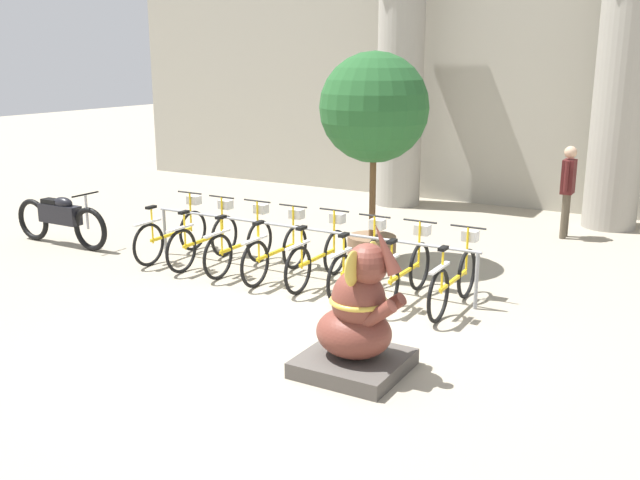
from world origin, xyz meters
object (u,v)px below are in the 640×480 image
at_px(bicycle_6, 406,271).
at_px(bicycle_7, 454,278).
at_px(bicycle_0, 173,233).
at_px(bicycle_2, 241,244).
at_px(bicycle_5, 360,264).
at_px(potted_tree, 374,115).
at_px(person_pedestrian, 568,184).
at_px(elephant_statue, 357,322).
at_px(motorcycle, 61,218).
at_px(bicycle_3, 277,250).
at_px(bicycle_4, 319,256).
at_px(bicycle_1, 205,239).

distance_m(bicycle_6, bicycle_7, 0.67).
distance_m(bicycle_0, bicycle_2, 1.35).
distance_m(bicycle_5, potted_tree, 2.42).
bearing_deg(bicycle_2, bicycle_5, -1.12).
distance_m(person_pedestrian, potted_tree, 4.07).
relative_size(elephant_statue, potted_tree, 0.50).
relative_size(bicycle_6, elephant_statue, 1.07).
xyz_separation_m(bicycle_7, person_pedestrian, (0.43, 4.51, 0.57)).
xyz_separation_m(bicycle_2, motorcycle, (-3.49, -0.38, 0.07)).
xyz_separation_m(bicycle_5, motorcycle, (-5.52, -0.34, 0.07)).
height_order(bicycle_3, bicycle_4, same).
bearing_deg(bicycle_1, potted_tree, 32.78).
xyz_separation_m(bicycle_3, motorcycle, (-4.17, -0.34, 0.07)).
distance_m(bicycle_1, bicycle_4, 2.02).
xyz_separation_m(bicycle_0, potted_tree, (2.86, 1.38, 1.88)).
bearing_deg(elephant_statue, bicycle_7, 84.97).
bearing_deg(elephant_statue, person_pedestrian, 84.66).
bearing_deg(bicycle_0, person_pedestrian, 40.94).
height_order(bicycle_2, elephant_statue, elephant_statue).
height_order(bicycle_0, elephant_statue, elephant_statue).
relative_size(motorcycle, potted_tree, 0.67).
bearing_deg(person_pedestrian, bicycle_7, -95.49).
bearing_deg(person_pedestrian, bicycle_6, -103.80).
height_order(bicycle_5, elephant_statue, elephant_statue).
bearing_deg(bicycle_3, bicycle_2, 177.18).
bearing_deg(bicycle_4, bicycle_3, -175.99).
bearing_deg(potted_tree, bicycle_2, -137.39).
xyz_separation_m(bicycle_1, motorcycle, (-2.82, -0.36, 0.07)).
distance_m(bicycle_3, bicycle_6, 2.02).
bearing_deg(motorcycle, bicycle_5, 3.50).
height_order(bicycle_1, person_pedestrian, person_pedestrian).
xyz_separation_m(bicycle_4, bicycle_7, (2.02, -0.04, 0.00)).
bearing_deg(bicycle_6, bicycle_7, 0.06).
bearing_deg(bicycle_5, motorcycle, -176.50).
distance_m(bicycle_3, person_pedestrian, 5.52).
relative_size(bicycle_0, elephant_statue, 1.07).
distance_m(bicycle_3, motorcycle, 4.18).
bearing_deg(bicycle_3, bicycle_7, 0.13).
relative_size(bicycle_6, motorcycle, 0.80).
distance_m(bicycle_0, bicycle_4, 2.70).
height_order(bicycle_1, elephant_statue, elephant_statue).
height_order(bicycle_5, potted_tree, potted_tree).
distance_m(elephant_statue, person_pedestrian, 6.86).
distance_m(bicycle_7, elephant_statue, 2.32).
bearing_deg(potted_tree, bicycle_4, -96.65).
bearing_deg(bicycle_6, bicycle_3, -179.84).
bearing_deg(bicycle_3, elephant_statue, -42.73).
xyz_separation_m(elephant_statue, potted_tree, (-1.66, 3.72, 1.74)).
xyz_separation_m(bicycle_7, elephant_statue, (-0.20, -2.31, 0.14)).
bearing_deg(bicycle_2, potted_tree, 42.61).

